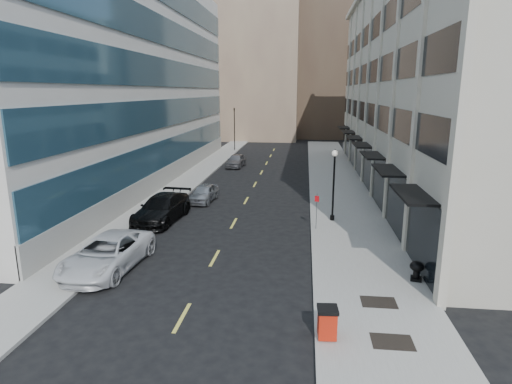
% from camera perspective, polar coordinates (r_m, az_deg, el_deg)
% --- Properties ---
extents(ground, '(160.00, 160.00, 0.00)m').
position_cam_1_polar(ground, '(15.59, -11.98, -19.69)').
color(ground, black).
rests_on(ground, ground).
extents(sidewalk_right, '(5.00, 80.00, 0.15)m').
position_cam_1_polar(sidewalk_right, '(33.53, 11.48, -1.35)').
color(sidewalk_right, gray).
rests_on(sidewalk_right, ground).
extents(sidewalk_left, '(3.00, 80.00, 0.15)m').
position_cam_1_polar(sidewalk_left, '(35.15, -11.88, -0.69)').
color(sidewalk_left, gray).
rests_on(sidewalk_left, ground).
extents(building_right, '(15.30, 46.50, 18.25)m').
position_cam_1_polar(building_right, '(41.26, 24.76, 12.94)').
color(building_right, beige).
rests_on(building_right, ground).
extents(building_left, '(16.14, 46.00, 20.00)m').
position_cam_1_polar(building_left, '(44.35, -21.63, 14.46)').
color(building_left, white).
rests_on(building_left, ground).
extents(skyline_tan_near, '(14.00, 18.00, 28.00)m').
position_cam_1_polar(skyline_tan_near, '(80.97, 0.52, 17.28)').
color(skyline_tan_near, '#9C8566').
rests_on(skyline_tan_near, ground).
extents(skyline_brown, '(12.00, 16.00, 34.00)m').
position_cam_1_polar(skyline_brown, '(84.84, 9.38, 18.97)').
color(skyline_brown, brown).
rests_on(skyline_brown, ground).
extents(skyline_tan_far, '(12.00, 14.00, 22.00)m').
position_cam_1_polar(skyline_tan_far, '(92.24, -5.22, 14.88)').
color(skyline_tan_far, '#9C8566').
rests_on(skyline_tan_far, ground).
extents(skyline_stone, '(10.00, 14.00, 20.00)m').
position_cam_1_polar(skyline_stone, '(79.51, 16.82, 13.92)').
color(skyline_stone, beige).
rests_on(skyline_stone, ground).
extents(grate_mid, '(1.40, 1.00, 0.01)m').
position_cam_1_polar(grate_mid, '(16.00, 17.71, -18.48)').
color(grate_mid, black).
rests_on(grate_mid, sidewalk_right).
extents(grate_far, '(1.40, 1.00, 0.01)m').
position_cam_1_polar(grate_far, '(18.40, 16.04, -13.93)').
color(grate_far, black).
rests_on(grate_far, sidewalk_right).
extents(road_centerline, '(0.15, 68.20, 0.01)m').
position_cam_1_polar(road_centerline, '(30.85, -2.08, -2.51)').
color(road_centerline, '#D8CC4C').
rests_on(road_centerline, ground).
extents(traffic_signal, '(0.66, 0.66, 6.98)m').
position_cam_1_polar(traffic_signal, '(61.21, -2.92, 10.79)').
color(traffic_signal, black).
rests_on(traffic_signal, ground).
extents(car_white_van, '(3.10, 6.04, 1.63)m').
position_cam_1_polar(car_white_van, '(21.91, -19.19, -7.76)').
color(car_white_van, silver).
rests_on(car_white_van, ground).
extents(car_black_pickup, '(2.92, 6.09, 1.71)m').
position_cam_1_polar(car_black_pickup, '(28.93, -12.44, -2.15)').
color(car_black_pickup, black).
rests_on(car_black_pickup, ground).
extents(car_silver_sedan, '(1.92, 4.09, 1.35)m').
position_cam_1_polar(car_silver_sedan, '(33.45, -6.93, -0.16)').
color(car_silver_sedan, gray).
rests_on(car_silver_sedan, ground).
extents(car_grey_sedan, '(2.05, 4.44, 1.47)m').
position_cam_1_polar(car_grey_sedan, '(48.57, -2.67, 4.21)').
color(car_grey_sedan, slate).
rests_on(car_grey_sedan, ground).
extents(trash_bin, '(0.73, 0.80, 1.13)m').
position_cam_1_polar(trash_bin, '(15.41, 9.48, -16.69)').
color(trash_bin, red).
rests_on(trash_bin, sidewalk_right).
extents(lamppost, '(0.39, 0.39, 4.73)m').
position_cam_1_polar(lamppost, '(27.92, 10.34, 1.76)').
color(lamppost, black).
rests_on(lamppost, sidewalk_right).
extents(sign_post, '(0.26, 0.10, 2.24)m').
position_cam_1_polar(sign_post, '(26.24, 8.09, -1.86)').
color(sign_post, slate).
rests_on(sign_post, sidewalk_right).
extents(urn_planter, '(0.64, 0.64, 0.88)m').
position_cam_1_polar(urn_planter, '(20.65, 20.66, -9.58)').
color(urn_planter, black).
rests_on(urn_planter, sidewalk_right).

